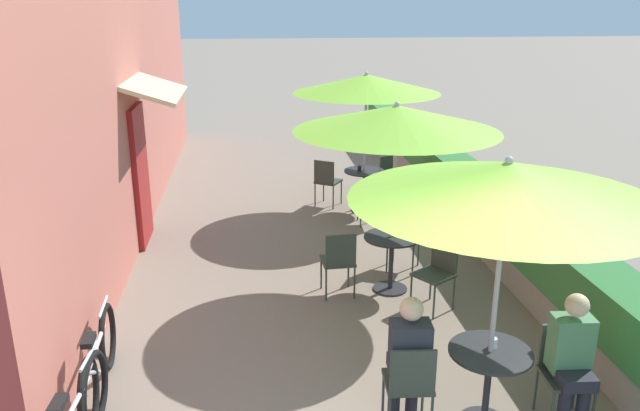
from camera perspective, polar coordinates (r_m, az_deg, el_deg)
name	(u,v)px	position (r m, az deg, el deg)	size (l,w,h in m)	color
cafe_facade_wall	(131,101)	(10.19, -16.93, 9.16)	(0.98, 14.38, 4.20)	#C66B5B
planter_hedge	(455,185)	(10.98, 12.22, 1.83)	(0.60, 13.38, 1.01)	gray
patio_table_near	(488,374)	(5.74, 15.14, -14.62)	(0.71, 0.71, 0.74)	#28282D
patio_umbrella_near	(507,181)	(5.04, 16.75, 2.12)	(2.49, 2.49, 2.44)	#B7B7BC
cafe_chair_near_left	(410,380)	(5.51, 8.21, -15.55)	(0.43, 0.43, 0.87)	#384238
seated_patron_near_left	(408,356)	(5.52, 8.08, -13.43)	(0.35, 0.42, 1.25)	#23232D
cafe_chair_near_right	(564,366)	(6.04, 21.42, -13.51)	(0.43, 0.43, 0.87)	#384238
seated_patron_near_right	(572,356)	(5.86, 22.05, -12.64)	(0.35, 0.42, 1.25)	#23232D
coffee_cup_near	(493,343)	(5.65, 15.53, -12.01)	(0.07, 0.07, 0.09)	white
patio_table_mid	(391,253)	(8.00, 6.55, -4.32)	(0.71, 0.71, 0.74)	#28282D
patio_umbrella_mid	(397,118)	(7.51, 7.02, 7.90)	(2.49, 2.49, 2.44)	#B7B7BC
cafe_chair_mid_left	(339,258)	(7.77, 1.75, -4.86)	(0.42, 0.42, 0.87)	#384238
cafe_chair_mid_right	(438,268)	(7.63, 10.73, -5.65)	(0.55, 0.55, 0.87)	#384238
cafe_chair_mid_back	(398,233)	(8.64, 7.17, -2.55)	(0.54, 0.54, 0.87)	#384238
coffee_cup_mid	(397,229)	(8.03, 7.01, -2.17)	(0.07, 0.07, 0.09)	#B73D3D
patio_table_far	(364,183)	(10.99, 4.07, 2.09)	(0.71, 0.71, 0.74)	#28282D
patio_umbrella_far	(367,84)	(10.65, 4.28, 11.02)	(2.49, 2.49, 2.44)	#B7B7BC
cafe_chair_far_left	(327,179)	(11.19, 0.60, 2.45)	(0.55, 0.55, 0.87)	#384238
cafe_chair_far_right	(375,194)	(10.35, 5.05, 1.05)	(0.41, 0.41, 0.87)	#384238
cafe_chair_far_back	(392,176)	(11.48, 6.56, 2.74)	(0.54, 0.54, 0.87)	#384238
coffee_cup_far	(359,168)	(10.90, 3.62, 3.43)	(0.07, 0.07, 0.09)	#232328
bicycle_second	(99,362)	(6.34, -19.58, -13.36)	(0.13, 1.68, 0.77)	black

